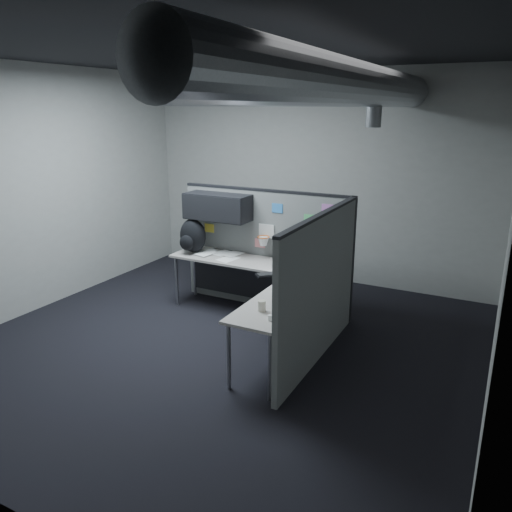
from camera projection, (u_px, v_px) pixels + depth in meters
The scene contains 12 objects.
room at pixel (266, 165), 4.96m from camera, with size 5.62×5.62×3.22m.
partition_back at pixel (252, 236), 6.68m from camera, with size 2.44×0.42×1.63m.
partition_right at pixel (320, 288), 5.27m from camera, with size 0.07×2.23×1.63m.
desk at pixel (260, 279), 6.16m from camera, with size 2.31×2.11×0.73m.
monitor at pixel (308, 254), 6.00m from camera, with size 0.54×0.54×0.44m.
keyboard at pixel (274, 274), 5.91m from camera, with size 0.41×0.40×0.04m.
mouse at pixel (288, 284), 5.58m from camera, with size 0.30×0.29×0.05m.
phone at pixel (287, 299), 5.10m from camera, with size 0.24×0.26×0.11m.
bottles at pixel (275, 317), 4.68m from camera, with size 0.12×0.15×0.07m.
cup at pixel (262, 306), 4.88m from camera, with size 0.08×0.08×0.11m, color beige.
papers at pixel (217, 253), 6.82m from camera, with size 0.79×0.62×0.02m.
backpack at pixel (192, 236), 6.81m from camera, with size 0.45×0.44×0.47m.
Camera 1 is at (2.78, -4.49, 2.64)m, focal length 35.00 mm.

